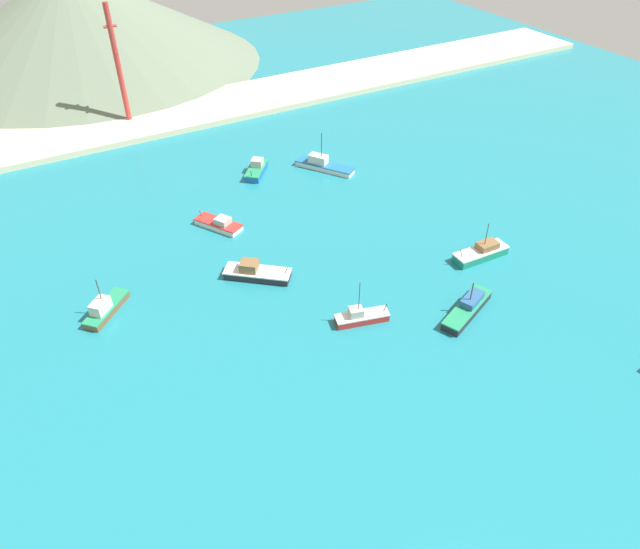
% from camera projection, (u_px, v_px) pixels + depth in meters
% --- Properties ---
extents(ground, '(260.00, 280.00, 0.50)m').
position_uv_depth(ground, '(289.00, 361.00, 69.02)').
color(ground, teal).
extents(fishing_boat_0, '(9.90, 5.94, 4.74)m').
position_uv_depth(fishing_boat_0, '(468.00, 308.00, 75.01)').
color(fishing_boat_0, '#232328').
rests_on(fishing_boat_0, ground).
extents(fishing_boat_1, '(7.14, 3.71, 6.40)m').
position_uv_depth(fishing_boat_1, '(361.00, 317.00, 73.73)').
color(fishing_boat_1, red).
rests_on(fishing_boat_1, ground).
extents(fishing_boat_3, '(8.95, 8.11, 2.48)m').
position_uv_depth(fishing_boat_3, '(256.00, 272.00, 80.86)').
color(fishing_boat_3, '#232328').
rests_on(fishing_boat_3, ground).
extents(fishing_boat_5, '(7.03, 6.82, 5.63)m').
position_uv_depth(fishing_boat_5, '(105.00, 308.00, 74.79)').
color(fishing_boat_5, brown).
rests_on(fishing_boat_5, ground).
extents(fishing_boat_7, '(6.61, 7.21, 2.47)m').
position_uv_depth(fishing_boat_7, '(256.00, 169.00, 104.66)').
color(fishing_boat_7, '#1E5BA8').
rests_on(fishing_boat_7, ground).
extents(fishing_boat_8, '(6.14, 8.00, 1.96)m').
position_uv_depth(fishing_boat_8, '(219.00, 224.00, 90.85)').
color(fishing_boat_8, silver).
rests_on(fishing_boat_8, ground).
extents(fishing_boat_9, '(8.18, 10.69, 6.93)m').
position_uv_depth(fishing_boat_9, '(323.00, 165.00, 106.05)').
color(fishing_boat_9, silver).
rests_on(fishing_boat_9, ground).
extents(fishing_boat_11, '(8.54, 2.93, 5.75)m').
position_uv_depth(fishing_boat_11, '(482.00, 252.00, 84.49)').
color(fishing_boat_11, '#198466').
rests_on(fishing_boat_11, ground).
extents(beach_strip, '(247.00, 18.37, 1.20)m').
position_uv_depth(beach_strip, '(119.00, 125.00, 120.28)').
color(beach_strip, beige).
rests_on(beach_strip, ground).
extents(hill_central, '(90.22, 90.22, 23.02)m').
position_uv_depth(hill_central, '(74.00, 18.00, 144.76)').
color(hill_central, '#60705B').
rests_on(hill_central, ground).
extents(radio_tower, '(2.38, 1.91, 23.82)m').
position_uv_depth(radio_tower, '(118.00, 66.00, 114.65)').
color(radio_tower, '#B7332D').
rests_on(radio_tower, ground).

